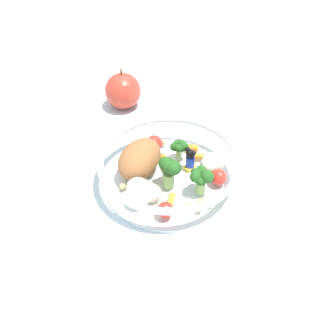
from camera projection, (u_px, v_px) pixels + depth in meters
The scene contains 4 objects.
ground_plane at pixel (168, 189), 0.61m from camera, with size 2.40×2.40×0.00m, color silver.
food_container at pixel (164, 169), 0.60m from camera, with size 0.23×0.23×0.06m.
loose_apple at pixel (123, 91), 0.76m from camera, with size 0.07×0.07×0.09m.
folded_napkin at pixel (147, 302), 0.46m from camera, with size 0.13×0.14×0.01m, color white.
Camera 1 is at (-0.42, -0.03, 0.44)m, focal length 39.60 mm.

